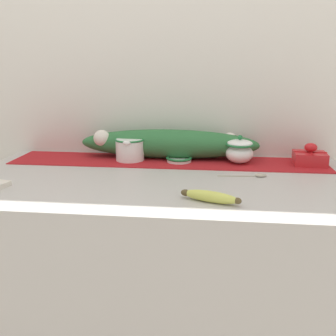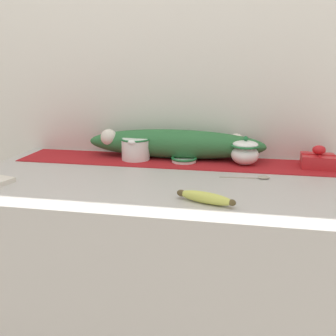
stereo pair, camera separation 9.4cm
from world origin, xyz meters
name	(u,v)px [view 2 (the right image)]	position (x,y,z in m)	size (l,w,h in m)	color
countertop	(162,289)	(0.00, 0.00, 0.46)	(1.42, 0.73, 0.92)	#B7B2AD
back_wall	(179,91)	(0.00, 0.38, 1.20)	(2.22, 0.04, 2.40)	silver
table_runner	(173,161)	(0.00, 0.24, 0.92)	(1.31, 0.23, 0.00)	#A8191E
cream_pitcher	(136,148)	(-0.16, 0.24, 0.97)	(0.12, 0.14, 0.09)	white
sugar_bowl	(245,152)	(0.30, 0.24, 0.97)	(0.11, 0.11, 0.12)	white
small_dish	(184,159)	(0.05, 0.23, 0.93)	(0.11, 0.11, 0.02)	white
banana	(205,198)	(0.18, -0.23, 0.93)	(0.18, 0.09, 0.03)	#CCD156
spoon	(261,177)	(0.35, 0.06, 0.92)	(0.18, 0.03, 0.01)	#A89E89
gift_box	(318,160)	(0.58, 0.25, 0.95)	(0.13, 0.11, 0.09)	red
poinsettia_garland	(174,143)	(0.00, 0.29, 0.98)	(0.77, 0.14, 0.12)	#2D6B38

